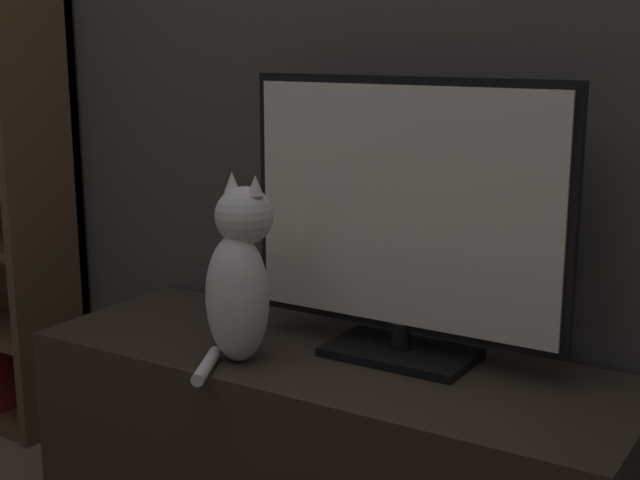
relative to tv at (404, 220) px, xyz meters
name	(u,v)px	position (x,y,z in m)	size (l,w,h in m)	color
tv_stand	(328,454)	(-0.14, -0.08, -0.56)	(1.40, 0.49, 0.49)	#33281E
tv	(404,220)	(0.00, 0.00, 0.00)	(0.76, 0.20, 0.63)	black
cat	(240,277)	(-0.30, -0.21, -0.12)	(0.17, 0.28, 0.42)	silver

